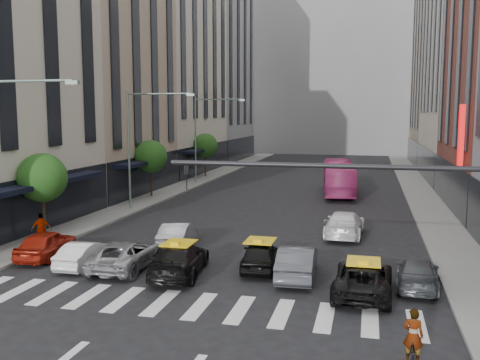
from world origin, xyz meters
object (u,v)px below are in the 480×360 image
Objects in this scene: taxi_left at (179,259)px; motorcycle at (412,356)px; taxi_center at (260,256)px; streetlamp_far at (204,128)px; bus at (339,178)px; streetlamp_mid at (140,133)px; car_red at (46,244)px; pedestrian_far at (41,230)px; car_white_front at (85,254)px.

taxi_left is 3.16× the size of motorcycle.
streetlamp_far is at bearing -73.43° from taxi_center.
bus is (2.21, 25.35, 0.84)m from taxi_center.
streetlamp_mid is 1.74× the size of taxi_left.
bus is (14.15, -3.86, -4.36)m from streetlamp_far.
motorcycle is at bearing 148.58° from car_red.
car_red is 1.05× the size of taxi_center.
taxi_left is at bearing -74.62° from streetlamp_far.
car_red is at bearing -86.49° from streetlamp_mid.
bus reaches higher than car_red.
pedestrian_far is (-0.57, -28.05, -4.85)m from streetlamp_far.
taxi_left reaches higher than car_red.
streetlamp_mid is at bearing -90.00° from streetlamp_far.
car_white_front is 4.93m from taxi_left.
pedestrian_far is at bearing -92.70° from streetlamp_mid.
streetlamp_far reaches higher than motorcycle.
car_white_front is 0.35× the size of bus.
streetlamp_mid reaches higher than car_red.
taxi_center is 0.37× the size of bus.
car_red is (0.84, -13.74, -5.17)m from streetlamp_mid.
streetlamp_mid is 4.95× the size of pedestrian_far.
car_white_front is (3.59, -30.68, -5.27)m from streetlamp_far.
bus is at bearing -109.04° from taxi_left.
taxi_left is at bearing 72.90° from bus.
car_white_front is at bearing 155.08° from car_red.
streetlamp_far is 15.30m from bus.
taxi_center is at bearing 148.24° from pedestrian_far.
pedestrian_far is (-9.08, 2.90, 0.31)m from taxi_left.
taxi_left is (8.51, -30.95, -5.15)m from streetlamp_far.
motorcycle is (9.71, -7.05, -0.32)m from taxi_left.
streetlamp_mid reaches higher than bus.
motorcycle is at bearing 153.03° from car_white_front.
streetlamp_far is (0.00, 16.00, 0.00)m from streetlamp_mid.
streetlamp_far is 4.95× the size of pedestrian_far.
car_white_front is (2.75, -0.94, -0.10)m from car_red.
pedestrian_far is at bearing -56.18° from car_red.
taxi_left is 2.85× the size of pedestrian_far.
motorcycle is 0.90× the size of pedestrian_far.
taxi_center is at bearing 176.74° from car_red.
taxi_left is 0.47× the size of bus.
bus is at bearing -111.89° from car_white_front.
taxi_center is at bearing -47.88° from streetlamp_mid.
car_red is 19.24m from motorcycle.
motorcycle is (17.38, -8.26, -0.30)m from car_red.
taxi_center reaches higher than motorcycle.
car_white_front reaches higher than motorcycle.
taxi_left reaches higher than taxi_center.
taxi_center is at bearing -160.43° from taxi_left.
pedestrian_far is at bearing -91.16° from streetlamp_far.
streetlamp_far is 0.81× the size of bus.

